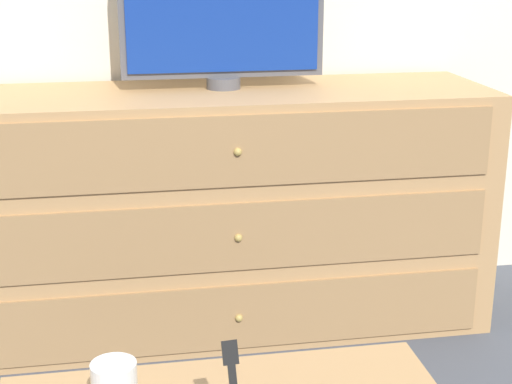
{
  "coord_description": "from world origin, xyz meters",
  "views": [
    {
      "loc": [
        -0.34,
        -2.71,
        1.23
      ],
      "look_at": [
        -0.09,
        -1.3,
        0.78
      ],
      "focal_mm": 55.0,
      "sensor_mm": 36.0,
      "label": 1
    }
  ],
  "objects": [
    {
      "name": "ground_plane",
      "position": [
        0.0,
        0.0,
        0.0
      ],
      "size": [
        12.0,
        12.0,
        0.0
      ],
      "primitive_type": "plane",
      "color": "#474C56"
    },
    {
      "name": "dresser",
      "position": [
        -0.01,
        -0.28,
        0.4
      ],
      "size": [
        1.7,
        0.52,
        0.8
      ],
      "color": "tan",
      "rests_on": "ground_plane"
    },
    {
      "name": "tv",
      "position": [
        -0.01,
        -0.24,
        1.04
      ],
      "size": [
        0.64,
        0.11,
        0.47
      ],
      "color": "#515156",
      "rests_on": "dresser"
    }
  ]
}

